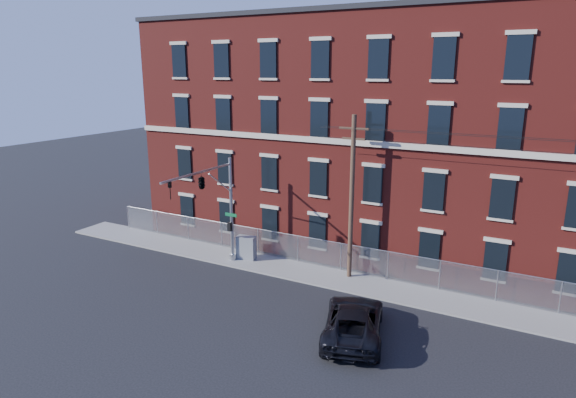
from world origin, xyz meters
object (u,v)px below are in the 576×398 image
at_px(pickup_truck, 354,321).
at_px(utility_cabinet, 246,248).
at_px(traffic_signal_mast, 209,191).
at_px(utility_pole_near, 352,195).

bearing_deg(pickup_truck, utility_cabinet, -47.47).
height_order(traffic_signal_mast, pickup_truck, traffic_signal_mast).
distance_m(pickup_truck, utility_cabinet, 11.63).
bearing_deg(utility_pole_near, pickup_truck, -66.87).
height_order(pickup_truck, utility_cabinet, utility_cabinet).
bearing_deg(traffic_signal_mast, utility_pole_near, 23.14).
bearing_deg(utility_cabinet, utility_pole_near, -4.42).
relative_size(traffic_signal_mast, pickup_truck, 1.19).
distance_m(utility_pole_near, pickup_truck, 8.33).
bearing_deg(utility_pole_near, traffic_signal_mast, -156.86).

